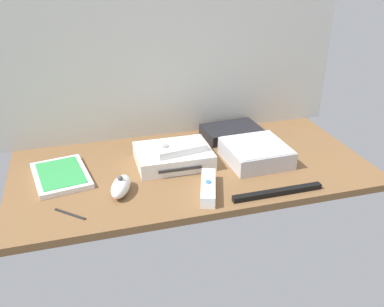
# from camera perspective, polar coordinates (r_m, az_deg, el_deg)

# --- Properties ---
(ground_plane) EXTENTS (1.00, 0.48, 0.02)m
(ground_plane) POSITION_cam_1_polar(r_m,az_deg,el_deg) (1.20, -0.00, -2.13)
(ground_plane) COLOR brown
(ground_plane) RESTS_ON ground
(back_wall) EXTENTS (1.10, 0.01, 0.64)m
(back_wall) POSITION_cam_1_polar(r_m,az_deg,el_deg) (1.32, -3.06, 15.68)
(back_wall) COLOR silver
(back_wall) RESTS_ON ground
(game_console) EXTENTS (0.21, 0.17, 0.04)m
(game_console) POSITION_cam_1_polar(r_m,az_deg,el_deg) (1.21, -2.53, -0.34)
(game_console) COLOR white
(game_console) RESTS_ON ground_plane
(mini_computer) EXTENTS (0.18, 0.18, 0.05)m
(mini_computer) POSITION_cam_1_polar(r_m,az_deg,el_deg) (1.23, 8.62, 0.11)
(mini_computer) COLOR silver
(mini_computer) RESTS_ON ground_plane
(game_case) EXTENTS (0.17, 0.21, 0.02)m
(game_case) POSITION_cam_1_polar(r_m,az_deg,el_deg) (1.19, -17.27, -2.82)
(game_case) COLOR white
(game_case) RESTS_ON ground_plane
(network_router) EXTENTS (0.19, 0.13, 0.03)m
(network_router) POSITION_cam_1_polar(r_m,az_deg,el_deg) (1.38, 5.34, 2.93)
(network_router) COLOR black
(network_router) RESTS_ON ground_plane
(remote_wand) EXTENTS (0.08, 0.15, 0.03)m
(remote_wand) POSITION_cam_1_polar(r_m,az_deg,el_deg) (1.07, 2.07, -4.64)
(remote_wand) COLOR white
(remote_wand) RESTS_ON ground_plane
(remote_nunchuk) EXTENTS (0.08, 0.11, 0.05)m
(remote_nunchuk) POSITION_cam_1_polar(r_m,az_deg,el_deg) (1.08, -9.58, -4.39)
(remote_nunchuk) COLOR white
(remote_nunchuk) RESTS_ON ground_plane
(remote_classic_pad) EXTENTS (0.15, 0.10, 0.02)m
(remote_classic_pad) POSITION_cam_1_polar(r_m,az_deg,el_deg) (1.19, -1.86, 0.87)
(remote_classic_pad) COLOR white
(remote_classic_pad) RESTS_ON game_console
(sensor_bar) EXTENTS (0.24, 0.02, 0.01)m
(sensor_bar) POSITION_cam_1_polar(r_m,az_deg,el_deg) (1.09, 11.47, -5.15)
(sensor_bar) COLOR black
(sensor_bar) RESTS_ON ground_plane
(stylus_pen) EXTENTS (0.07, 0.07, 0.01)m
(stylus_pen) POSITION_cam_1_polar(r_m,az_deg,el_deg) (1.03, -16.13, -7.74)
(stylus_pen) COLOR black
(stylus_pen) RESTS_ON ground_plane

